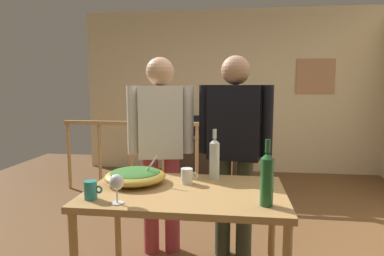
% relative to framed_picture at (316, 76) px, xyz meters
% --- Properties ---
extents(back_wall, '(4.89, 0.10, 2.65)m').
position_rel_framed_picture_xyz_m(back_wall, '(-1.33, 0.06, -0.25)').
color(back_wall, beige).
rests_on(back_wall, ground_plane).
extents(framed_picture, '(0.59, 0.03, 0.54)m').
position_rel_framed_picture_xyz_m(framed_picture, '(0.00, 0.00, 0.00)').
color(framed_picture, '#B07957').
extents(stair_railing, '(2.77, 0.10, 1.01)m').
position_rel_framed_picture_xyz_m(stair_railing, '(-1.77, -1.28, -0.96)').
color(stair_railing, '#B2844C').
rests_on(stair_railing, ground_plane).
extents(tv_console, '(0.90, 0.40, 0.54)m').
position_rel_framed_picture_xyz_m(tv_console, '(-1.67, -0.29, -1.31)').
color(tv_console, '#38281E').
rests_on(tv_console, ground_plane).
extents(flat_screen_tv, '(0.52, 0.12, 0.42)m').
position_rel_framed_picture_xyz_m(flat_screen_tv, '(-1.67, -0.32, -0.79)').
color(flat_screen_tv, black).
rests_on(flat_screen_tv, tv_console).
extents(serving_table, '(1.26, 0.78, 0.77)m').
position_rel_framed_picture_xyz_m(serving_table, '(-1.56, -3.53, -0.89)').
color(serving_table, '#B2844C').
rests_on(serving_table, ground_plane).
extents(salad_bowl, '(0.41, 0.41, 0.21)m').
position_rel_framed_picture_xyz_m(salad_bowl, '(-1.92, -3.42, -0.75)').
color(salad_bowl, gold).
rests_on(salad_bowl, serving_table).
extents(wine_glass, '(0.08, 0.08, 0.17)m').
position_rel_framed_picture_xyz_m(wine_glass, '(-1.90, -3.83, -0.69)').
color(wine_glass, silver).
rests_on(wine_glass, serving_table).
extents(wine_bottle_clear, '(0.07, 0.07, 0.36)m').
position_rel_framed_picture_xyz_m(wine_bottle_clear, '(-1.39, -3.25, -0.66)').
color(wine_bottle_clear, silver).
rests_on(wine_bottle_clear, serving_table).
extents(wine_bottle_green, '(0.07, 0.07, 0.37)m').
position_rel_framed_picture_xyz_m(wine_bottle_green, '(-1.08, -3.75, -0.65)').
color(wine_bottle_green, '#1E5628').
rests_on(wine_bottle_green, serving_table).
extents(mug_white, '(0.12, 0.08, 0.10)m').
position_rel_framed_picture_xyz_m(mug_white, '(-1.57, -3.39, -0.75)').
color(mug_white, white).
rests_on(mug_white, serving_table).
extents(mug_teal, '(0.11, 0.08, 0.11)m').
position_rel_framed_picture_xyz_m(mug_teal, '(-2.08, -3.77, -0.75)').
color(mug_teal, teal).
rests_on(mug_teal, serving_table).
extents(person_standing_left, '(0.54, 0.29, 1.66)m').
position_rel_framed_picture_xyz_m(person_standing_left, '(-1.87, -2.87, -0.60)').
color(person_standing_left, '#9E3842').
rests_on(person_standing_left, ground_plane).
extents(person_standing_right, '(0.59, 0.30, 1.67)m').
position_rel_framed_picture_xyz_m(person_standing_right, '(-1.26, -2.87, -0.59)').
color(person_standing_right, '#2D3323').
rests_on(person_standing_right, ground_plane).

